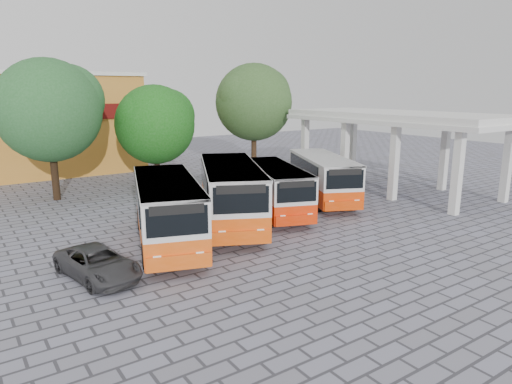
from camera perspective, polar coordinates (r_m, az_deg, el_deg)
ground at (r=23.76m, az=7.94°, el=-4.32°), size 90.00×90.00×0.00m
terminal_shelter at (r=33.23m, az=17.15°, el=8.70°), size 6.80×15.80×5.40m
shophouse_block at (r=43.03m, az=-28.66°, el=7.49°), size 20.40×10.40×8.30m
bus_far_left at (r=20.80m, az=-11.04°, el=-1.91°), size 5.01×8.88×3.01m
bus_centre_left at (r=23.41m, az=-3.14°, el=0.18°), size 6.21×9.47×3.18m
bus_centre_right at (r=25.76m, az=2.41°, el=0.73°), size 4.75×8.03×2.71m
bus_far_right at (r=28.95m, az=8.36°, el=2.08°), size 5.47×8.44×2.83m
tree_left at (r=31.26m, az=-24.40°, el=9.66°), size 6.68×6.36×8.83m
tree_middle at (r=33.59m, az=-12.42°, el=8.56°), size 5.89×5.61×7.28m
tree_right at (r=38.80m, az=-0.19°, el=11.46°), size 6.72×6.40×9.07m
parked_car at (r=18.18m, az=-19.20°, el=-8.42°), size 2.67×4.38×1.14m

